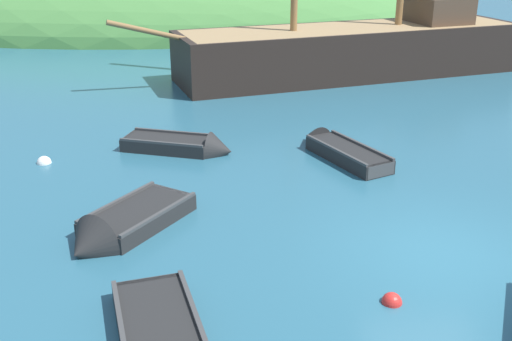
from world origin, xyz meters
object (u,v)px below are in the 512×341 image
rowboat_near_dock (121,228)px  rowboat_outer_left (185,147)px  buoy_red (392,302)px  rowboat_outer_right (338,151)px  buoy_white (44,163)px  sailing_ship (353,56)px

rowboat_near_dock → rowboat_outer_left: bearing=-157.8°
rowboat_near_dock → buoy_red: rowboat_near_dock is taller
rowboat_outer_left → rowboat_near_dock: (-1.08, -4.97, 0.00)m
rowboat_outer_right → buoy_red: size_ratio=9.87×
rowboat_near_dock → rowboat_outer_right: (5.39, 4.35, 0.01)m
rowboat_outer_left → buoy_red: (3.90, -7.79, -0.12)m
buoy_white → buoy_red: bearing=-42.7°
buoy_red → rowboat_outer_left: bearing=116.6°
rowboat_near_dock → buoy_red: bearing=95.0°
rowboat_near_dock → buoy_red: (4.98, -2.82, -0.12)m
sailing_ship → buoy_white: (-10.57, -9.88, -0.81)m
rowboat_near_dock → buoy_white: size_ratio=8.29×
sailing_ship → buoy_white: bearing=26.9°
rowboat_outer_right → buoy_red: 7.18m
sailing_ship → rowboat_outer_right: sailing_ship is taller
rowboat_near_dock → rowboat_outer_right: rowboat_near_dock is taller
rowboat_outer_right → rowboat_outer_left: bearing=56.2°
buoy_red → sailing_ship: bearing=80.3°
sailing_ship → rowboat_outer_left: 11.43m
rowboat_outer_left → buoy_red: 8.72m
sailing_ship → rowboat_outer_right: size_ratio=4.93×
sailing_ship → buoy_red: (-2.89, -16.96, -0.81)m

